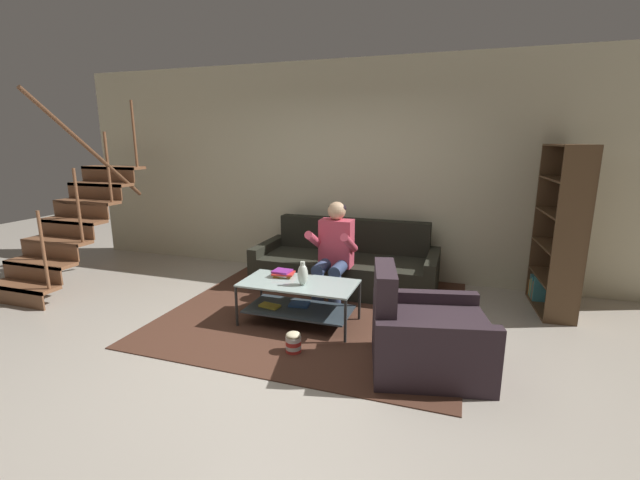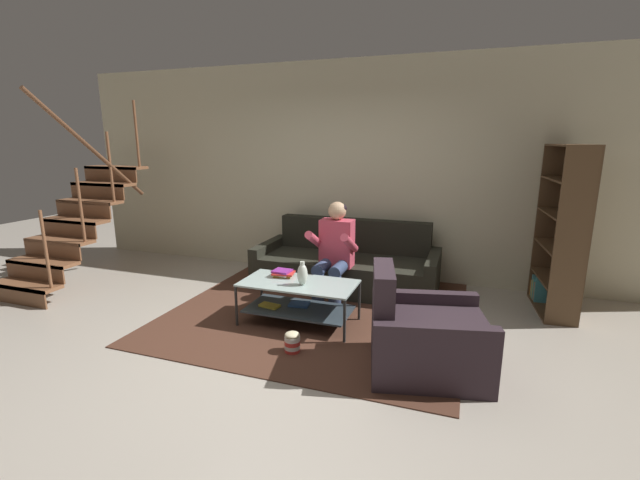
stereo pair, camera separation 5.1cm
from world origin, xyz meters
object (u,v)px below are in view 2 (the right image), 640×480
Objects in this scene: person_seated_center at (334,249)px; bookshelf at (563,239)px; book_stack at (283,273)px; popcorn_tub at (292,342)px; coffee_table at (298,296)px; armchair at (424,338)px; vase at (302,274)px; couch at (347,266)px.

person_seated_center is 0.64× the size of bookshelf.
book_stack is 1.27× the size of popcorn_tub.
person_seated_center reaches higher than popcorn_tub.
armchair is (1.32, -0.51, -0.01)m from coffee_table.
book_stack is at bearing 157.56° from armchair.
bookshelf is (2.42, 0.60, 0.18)m from person_seated_center.
book_stack is 0.14× the size of bookshelf.
coffee_table is 0.32m from book_stack.
book_stack is at bearing -157.28° from bookshelf.
person_seated_center reaches higher than armchair.
person_seated_center is 1.72m from armchair.
popcorn_tub is at bearing -175.26° from armchair.
armchair is (1.25, -0.45, -0.28)m from vase.
person_seated_center reaches higher than coffee_table.
vase is at bearing 160.21° from armchair.
vase is (-0.09, -1.33, 0.29)m from couch.
armchair is at bearing -46.46° from person_seated_center.
bookshelf is 9.32× the size of popcorn_tub.
couch is 1.95× the size of coffee_table.
coffee_table is at bearing -29.56° from book_stack.
couch is at bearing 71.20° from book_stack.
vase is at bearing -151.42° from bookshelf.
person_seated_center reaches higher than book_stack.
bookshelf is 2.28m from armchair.
book_stack is 0.93m from popcorn_tub.
couch is at bearing 123.12° from armchair.
person_seated_center is 0.72m from book_stack.
couch is at bearing 82.67° from coffee_table.
person_seated_center is 4.72× the size of book_stack.
book_stack is at bearing 150.44° from coffee_table.
person_seated_center is 1.42m from popcorn_tub.
person_seated_center is (0.00, -0.56, 0.36)m from couch.
popcorn_tub is (-2.40, -1.91, -0.72)m from bookshelf.
coffee_table is at bearing 158.85° from armchair.
couch is 0.66m from person_seated_center.
coffee_table is 0.64× the size of bookshelf.
bookshelf is at bearing 38.56° from popcorn_tub.
bookshelf reaches higher than armchair.
person_seated_center is 1.09× the size of armchair.
bookshelf reaches higher than popcorn_tub.
book_stack is at bearing 119.50° from popcorn_tub.
bookshelf reaches higher than person_seated_center.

